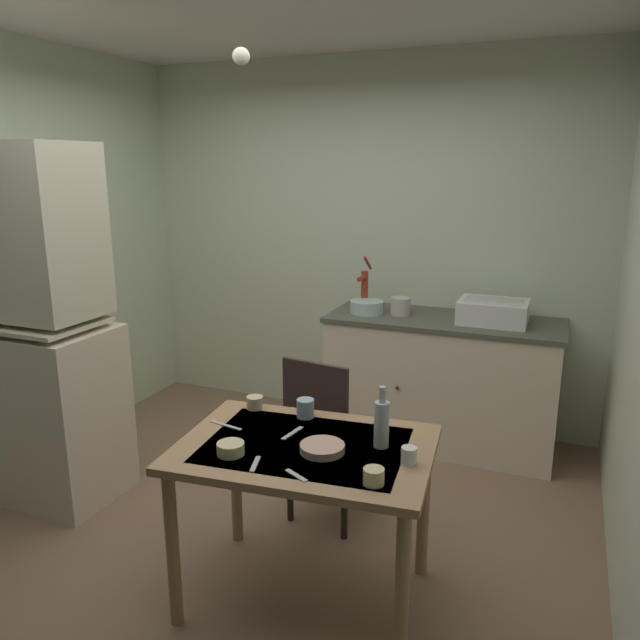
{
  "coord_description": "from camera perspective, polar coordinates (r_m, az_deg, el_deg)",
  "views": [
    {
      "loc": [
        1.44,
        -2.52,
        1.93
      ],
      "look_at": [
        0.33,
        0.21,
        1.18
      ],
      "focal_mm": 34.37,
      "sensor_mm": 36.0,
      "label": 1
    }
  ],
  "objects": [
    {
      "name": "ground_plane",
      "position": [
        3.48,
        -6.66,
        -19.39
      ],
      "size": [
        4.71,
        4.71,
        0.0
      ],
      "primitive_type": "plane",
      "color": "#866750"
    },
    {
      "name": "wall_back",
      "position": [
        4.69,
        4.17,
        7.16
      ],
      "size": [
        3.63,
        0.1,
        2.69
      ],
      "primitive_type": "cube",
      "color": "beige",
      "rests_on": "ground"
    },
    {
      "name": "hutch_cabinet",
      "position": [
        3.86,
        -24.78,
        -1.62
      ],
      "size": [
        0.83,
        0.56,
        2.04
      ],
      "color": "beige",
      "rests_on": "ground"
    },
    {
      "name": "counter_cabinet",
      "position": [
        4.38,
        11.2,
        -5.62
      ],
      "size": [
        1.57,
        0.64,
        0.91
      ],
      "color": "beige",
      "rests_on": "ground"
    },
    {
      "name": "sink_basin",
      "position": [
        4.18,
        15.82,
        0.78
      ],
      "size": [
        0.44,
        0.34,
        0.15
      ],
      "color": "white",
      "rests_on": "counter_cabinet"
    },
    {
      "name": "hand_pump",
      "position": [
        4.39,
        4.15,
        3.14
      ],
      "size": [
        0.05,
        0.27,
        0.39
      ],
      "color": "maroon",
      "rests_on": "counter_cabinet"
    },
    {
      "name": "mixing_bowl_counter",
      "position": [
        4.32,
        4.37,
        1.23
      ],
      "size": [
        0.23,
        0.23,
        0.09
      ],
      "primitive_type": "cylinder",
      "color": "#ADD1C1",
      "rests_on": "counter_cabinet"
    },
    {
      "name": "stoneware_crock",
      "position": [
        4.29,
        7.51,
        1.3
      ],
      "size": [
        0.14,
        0.14,
        0.12
      ],
      "primitive_type": "cylinder",
      "color": "beige",
      "rests_on": "counter_cabinet"
    },
    {
      "name": "dining_table",
      "position": [
        2.73,
        -1.38,
        -13.48
      ],
      "size": [
        1.16,
        0.86,
        0.76
      ],
      "color": "tan",
      "rests_on": "ground"
    },
    {
      "name": "chair_far_side",
      "position": [
        3.36,
        0.53,
        -10.96
      ],
      "size": [
        0.45,
        0.45,
        0.95
      ],
      "color": "#2D241F",
      "rests_on": "ground"
    },
    {
      "name": "serving_bowl_wide",
      "position": [
        2.62,
        -8.32,
        -11.76
      ],
      "size": [
        0.12,
        0.12,
        0.05
      ],
      "primitive_type": "cylinder",
      "color": "beige",
      "rests_on": "dining_table"
    },
    {
      "name": "soup_bowl_small",
      "position": [
        2.62,
        0.22,
        -11.83
      ],
      "size": [
        0.19,
        0.19,
        0.03
      ],
      "primitive_type": "cylinder",
      "color": "tan",
      "rests_on": "dining_table"
    },
    {
      "name": "mug_dark",
      "position": [
        2.38,
        5.02,
        -14.3
      ],
      "size": [
        0.08,
        0.08,
        0.06
      ],
      "primitive_type": "cylinder",
      "color": "beige",
      "rests_on": "dining_table"
    },
    {
      "name": "teacup_cream",
      "position": [
        2.94,
        -1.37,
        -8.22
      ],
      "size": [
        0.08,
        0.08,
        0.09
      ],
      "primitive_type": "cylinder",
      "color": "#9EB2C6",
      "rests_on": "dining_table"
    },
    {
      "name": "teacup_mint",
      "position": [
        3.06,
        -6.09,
        -7.64
      ],
      "size": [
        0.08,
        0.08,
        0.06
      ],
      "primitive_type": "cylinder",
      "color": "beige",
      "rests_on": "dining_table"
    },
    {
      "name": "mug_tall",
      "position": [
        2.54,
        8.28,
        -12.39
      ],
      "size": [
        0.06,
        0.06,
        0.07
      ],
      "primitive_type": "cylinder",
      "color": "white",
      "rests_on": "dining_table"
    },
    {
      "name": "glass_bottle",
      "position": [
        2.64,
        5.76,
        -9.48
      ],
      "size": [
        0.06,
        0.06,
        0.27
      ],
      "color": "#B7BCC1",
      "rests_on": "dining_table"
    },
    {
      "name": "table_knife",
      "position": [
        2.9,
        -8.76,
        -9.67
      ],
      "size": [
        0.18,
        0.05,
        0.0
      ],
      "primitive_type": "cube",
      "rotation": [
        0.0,
        0.0,
        6.1
      ],
      "color": "silver",
      "rests_on": "dining_table"
    },
    {
      "name": "teaspoon_near_bowl",
      "position": [
        2.79,
        -2.59,
        -10.48
      ],
      "size": [
        0.04,
        0.15,
        0.0
      ],
      "primitive_type": "cube",
      "rotation": [
        0.0,
        0.0,
        4.55
      ],
      "color": "beige",
      "rests_on": "dining_table"
    },
    {
      "name": "teaspoon_by_cup",
      "position": [
        2.45,
        -2.23,
        -14.26
      ],
      "size": [
        0.12,
        0.07,
        0.0
      ],
      "primitive_type": "cube",
      "rotation": [
        0.0,
        0.0,
        2.66
      ],
      "color": "beige",
      "rests_on": "dining_table"
    },
    {
      "name": "serving_spoon",
      "position": [
        2.54,
        -6.06,
        -13.19
      ],
      "size": [
        0.06,
        0.13,
        0.0
      ],
      "primitive_type": "cube",
      "rotation": [
        0.0,
        0.0,
        4.99
      ],
      "color": "beige",
      "rests_on": "dining_table"
    },
    {
      "name": "pendant_bulb",
      "position": [
        3.07,
        -7.35,
        23.17
      ],
      "size": [
        0.08,
        0.08,
        0.08
      ],
      "primitive_type": "sphere",
      "color": "#F9EFCC"
    }
  ]
}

